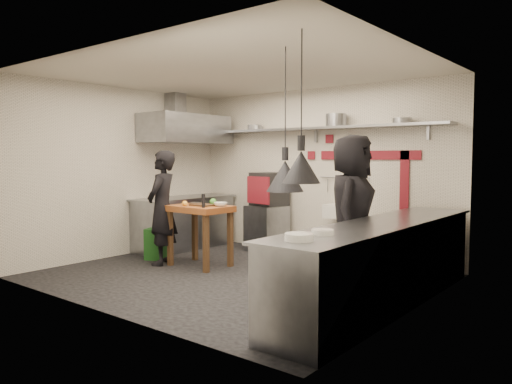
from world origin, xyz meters
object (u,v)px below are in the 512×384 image
Objects in this scene: prep_table at (200,236)px; chef_right at (352,210)px; oven_stand at (267,228)px; combi_oven at (269,189)px; green_bin at (157,244)px; chef_left at (162,208)px.

chef_right is at bearing 12.11° from prep_table.
prep_table is at bearing -82.14° from oven_stand.
oven_stand is 0.87× the size of prep_table.
combi_oven is 2.16m from green_bin.
chef_left is (-0.55, -0.27, 0.42)m from prep_table.
combi_oven reaches higher than green_bin.
oven_stand is 1.38× the size of combi_oven.
prep_table is at bearing -82.23° from combi_oven.
green_bin is 0.94m from prep_table.
prep_table is at bearing 91.01° from chef_left.
chef_left is at bearing -98.22° from oven_stand.
chef_right reaches higher than oven_stand.
green_bin is 3.34m from chef_right.
prep_table reaches higher than oven_stand.
combi_oven is (0.00, 0.07, 0.69)m from oven_stand.
chef_left is (-0.61, -1.92, -0.21)m from combi_oven.
chef_left reaches higher than oven_stand.
green_bin is at bearing -110.32° from oven_stand.
combi_oven is 1.16× the size of green_bin.
chef_left reaches higher than combi_oven.
combi_oven is 1.77m from prep_table.
green_bin is 0.75m from chef_left.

